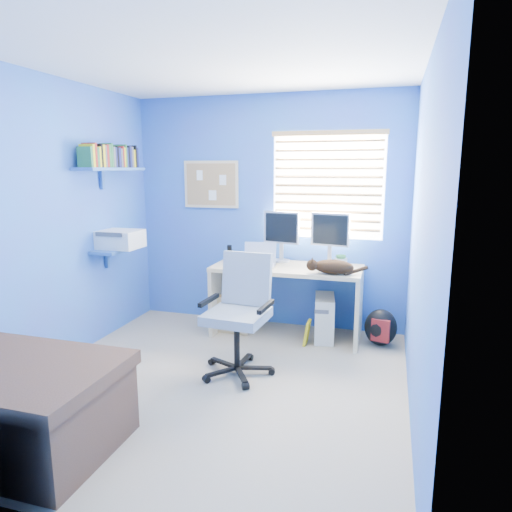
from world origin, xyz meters
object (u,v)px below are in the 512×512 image
(desk, at_px, (287,301))
(office_chair, at_px, (239,329))
(laptop, at_px, (259,256))
(tower_pc, at_px, (324,318))
(cat, at_px, (333,267))

(desk, xyz_separation_m, office_chair, (-0.19, -0.97, 0.01))
(laptop, relative_size, tower_pc, 0.73)
(desk, distance_m, tower_pc, 0.42)
(laptop, bearing_deg, cat, -18.42)
(laptop, height_order, cat, laptop)
(laptop, xyz_separation_m, office_chair, (0.09, -0.89, -0.47))
(laptop, distance_m, office_chair, 1.01)
(desk, bearing_deg, cat, -23.06)
(cat, bearing_deg, desk, 147.75)
(tower_pc, xyz_separation_m, office_chair, (-0.59, -0.98, 0.15))
(desk, distance_m, laptop, 0.56)
(laptop, relative_size, office_chair, 0.33)
(cat, xyz_separation_m, tower_pc, (-0.10, 0.21, -0.58))
(desk, height_order, tower_pc, desk)
(laptop, xyz_separation_m, tower_pc, (0.68, 0.08, -0.62))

